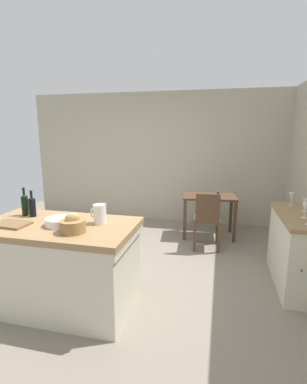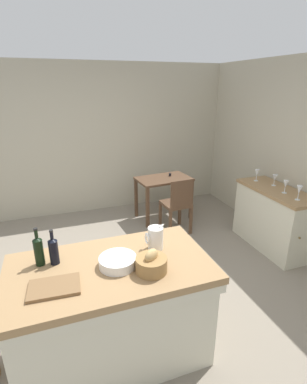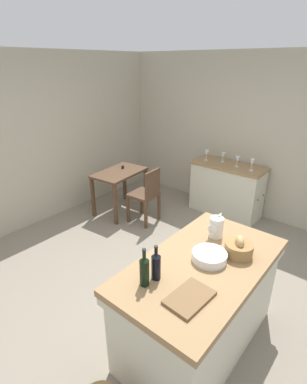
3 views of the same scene
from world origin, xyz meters
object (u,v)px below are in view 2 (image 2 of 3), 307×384
Objects in this scene: wine_glass_right at (257,173)px; wooden_chair at (177,203)px; wine_bottle_dark at (54,250)px; wine_glass_left at (286,184)px; wine_glass_far_left at (299,190)px; wine_glass_middle at (275,178)px; wine_bottle_amber at (39,250)px; writing_desk at (164,185)px; pitcher at (155,238)px; side_cabinet at (273,218)px; bread_basket at (151,264)px; wash_bowl at (118,262)px; cutting_board at (54,287)px; island_table at (113,308)px.

wooden_chair is at bearing 158.61° from wine_glass_right.
wine_bottle_dark is 1.69× the size of wine_glass_left.
wine_bottle_dark reaches higher than wooden_chair.
wine_glass_middle is at bearing 79.11° from wine_glass_far_left.
wooden_chair is at bearing 138.34° from wine_glass_left.
wooden_chair is 2.60m from wine_bottle_amber.
writing_desk is 1.78m from wine_glass_middle.
wine_bottle_amber is 1.82× the size of wine_glass_right.
pitcher is 0.76× the size of wine_bottle_amber.
wine_glass_left is (2.09, 0.77, -0.01)m from pitcher.
pitcher is (-1.00, -1.75, 0.51)m from wooden_chair.
pitcher is at bearing -119.67° from wooden_chair.
pitcher is at bearing -113.04° from writing_desk.
pitcher is 0.82m from wine_bottle_dark.
wine_glass_middle is (1.17, -1.29, 0.37)m from writing_desk.
side_cabinet is 5.04× the size of bread_basket.
wash_bowl is (-1.36, -2.49, 0.33)m from writing_desk.
bread_basket is 1.50× the size of wine_glass_middle.
wash_bowl is at bearing -23.58° from wine_bottle_dark.
wash_bowl reaches higher than cutting_board.
wash_bowl is 2.80m from wine_glass_middle.
side_cabinet is at bearing 28.27° from bread_basket.
wine_bottle_dark reaches higher than wine_glass_far_left.
wine_glass_left reaches higher than writing_desk.
wooden_chair is at bearing 60.33° from pitcher.
wine_glass_middle is at bearing -69.06° from wine_glass_right.
wine_glass_left and wine_glass_right have the same top height.
wine_glass_right is (1.07, -1.03, 0.38)m from writing_desk.
cutting_board is (-0.42, -0.14, 0.43)m from island_table.
wine_glass_right is (-0.04, 0.41, 0.56)m from side_cabinet.
wine_bottle_dark is at bearing 86.99° from cutting_board.
bread_basket is at bearing -34.62° from wash_bowl.
pitcher is at bearing -165.80° from wine_glass_far_left.
side_cabinet is 3.82× the size of wine_bottle_amber.
wine_glass_left is at bearing 20.49° from wash_bowl.
side_cabinet is at bearing -84.19° from wine_glass_right.
wine_bottle_dark is at bearing -170.82° from wine_glass_far_left.
wooden_chair is 5.33× the size of wine_glass_left.
bread_basket is at bearing -115.05° from pitcher.
wooden_chair is 2.38m from bread_basket.
island_table is at bearing -157.78° from side_cabinet.
wine_bottle_amber is at bearing 154.60° from bread_basket.
wine_bottle_amber reaches higher than writing_desk.
wine_bottle_dark is (-0.40, 0.17, 0.53)m from island_table.
wine_glass_far_left is (2.88, 0.47, -0.02)m from wine_bottle_dark.
side_cabinet is 1.26× the size of writing_desk.
wine_bottle_dark is at bearing -166.15° from wine_glass_left.
wine_bottle_amber reaches higher than wash_bowl.
wine_glass_left is at bearing -105.25° from wine_glass_middle.
wash_bowl is 0.84× the size of cutting_board.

